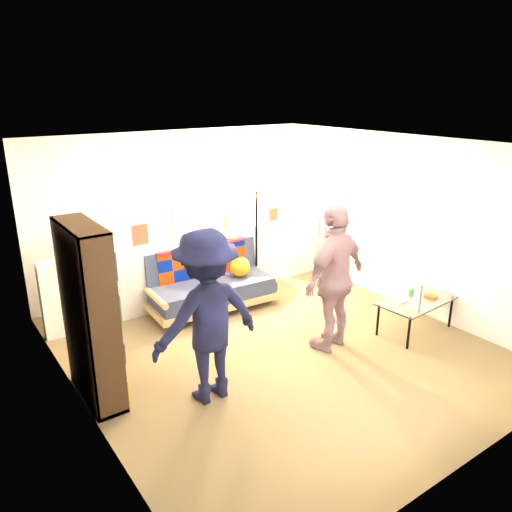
{
  "coord_description": "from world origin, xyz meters",
  "views": [
    {
      "loc": [
        -3.28,
        -4.26,
        2.98
      ],
      "look_at": [
        0.0,
        0.4,
        1.05
      ],
      "focal_mm": 35.0,
      "sensor_mm": 36.0,
      "label": 1
    }
  ],
  "objects_px": {
    "person_left": "(207,317)",
    "person_right": "(335,278)",
    "futon_sofa": "(211,283)",
    "bookshelf": "(90,320)",
    "coffee_table": "(417,302)",
    "floor_lamp": "(255,218)"
  },
  "relations": [
    {
      "from": "bookshelf",
      "to": "futon_sofa",
      "type": "bearing_deg",
      "value": 30.77
    },
    {
      "from": "person_right",
      "to": "person_left",
      "type": "bearing_deg",
      "value": -10.95
    },
    {
      "from": "futon_sofa",
      "to": "coffee_table",
      "type": "height_order",
      "value": "futon_sofa"
    },
    {
      "from": "bookshelf",
      "to": "person_left",
      "type": "bearing_deg",
      "value": -34.77
    },
    {
      "from": "bookshelf",
      "to": "coffee_table",
      "type": "xyz_separation_m",
      "value": [
        3.81,
        -0.93,
        -0.44
      ]
    },
    {
      "from": "floor_lamp",
      "to": "futon_sofa",
      "type": "bearing_deg",
      "value": -172.99
    },
    {
      "from": "person_left",
      "to": "person_right",
      "type": "height_order",
      "value": "person_right"
    },
    {
      "from": "coffee_table",
      "to": "person_right",
      "type": "xyz_separation_m",
      "value": [
        -1.15,
        0.32,
        0.48
      ]
    },
    {
      "from": "coffee_table",
      "to": "person_right",
      "type": "height_order",
      "value": "person_right"
    },
    {
      "from": "person_right",
      "to": "floor_lamp",
      "type": "bearing_deg",
      "value": -108.64
    },
    {
      "from": "bookshelf",
      "to": "person_left",
      "type": "height_order",
      "value": "bookshelf"
    },
    {
      "from": "person_left",
      "to": "person_right",
      "type": "distance_m",
      "value": 1.73
    },
    {
      "from": "person_right",
      "to": "futon_sofa",
      "type": "bearing_deg",
      "value": -83.61
    },
    {
      "from": "coffee_table",
      "to": "floor_lamp",
      "type": "relative_size",
      "value": 0.65
    },
    {
      "from": "floor_lamp",
      "to": "person_left",
      "type": "distance_m",
      "value": 2.78
    },
    {
      "from": "floor_lamp",
      "to": "person_left",
      "type": "bearing_deg",
      "value": -134.78
    },
    {
      "from": "futon_sofa",
      "to": "person_left",
      "type": "bearing_deg",
      "value": -120.96
    },
    {
      "from": "bookshelf",
      "to": "person_left",
      "type": "xyz_separation_m",
      "value": [
        0.93,
        -0.64,
        0.03
      ]
    },
    {
      "from": "bookshelf",
      "to": "coffee_table",
      "type": "height_order",
      "value": "bookshelf"
    },
    {
      "from": "futon_sofa",
      "to": "bookshelf",
      "type": "relative_size",
      "value": 1.02
    },
    {
      "from": "floor_lamp",
      "to": "person_right",
      "type": "bearing_deg",
      "value": -96.57
    },
    {
      "from": "bookshelf",
      "to": "person_right",
      "type": "xyz_separation_m",
      "value": [
        2.66,
        -0.61,
        0.04
      ]
    }
  ]
}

